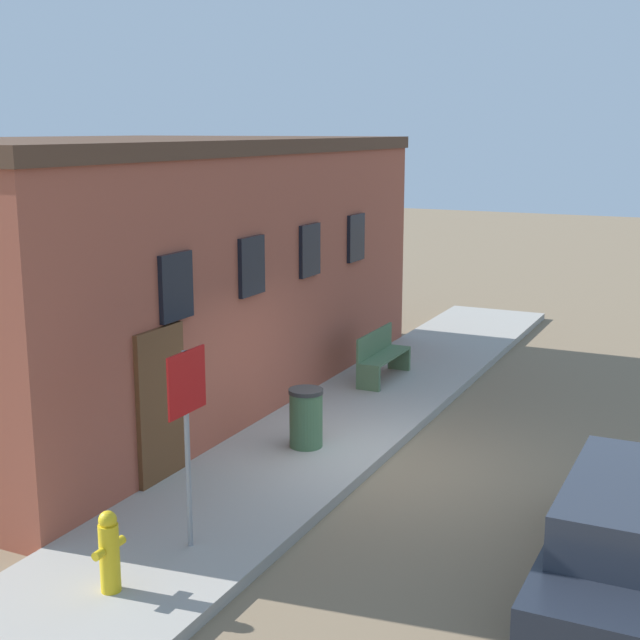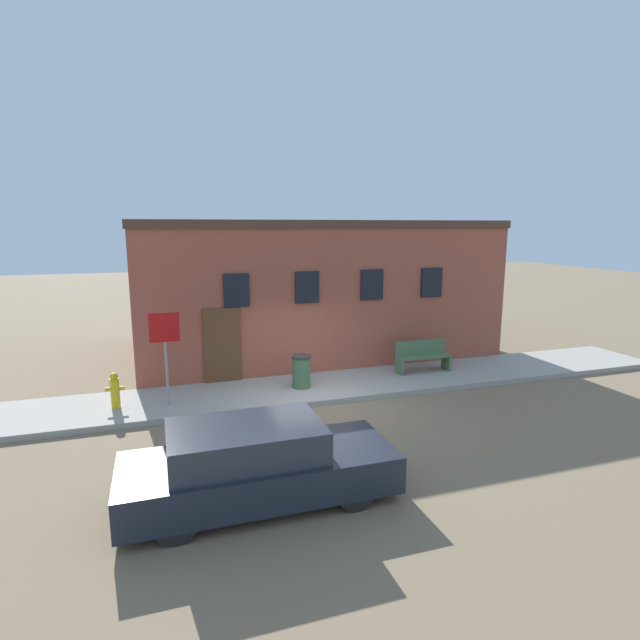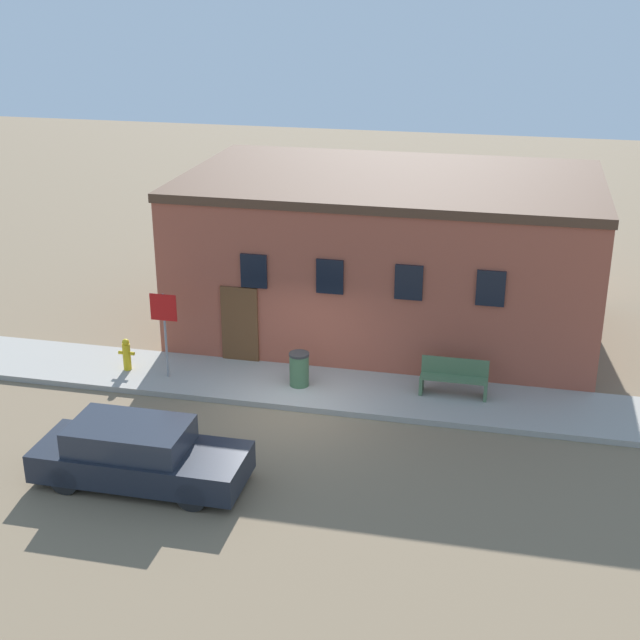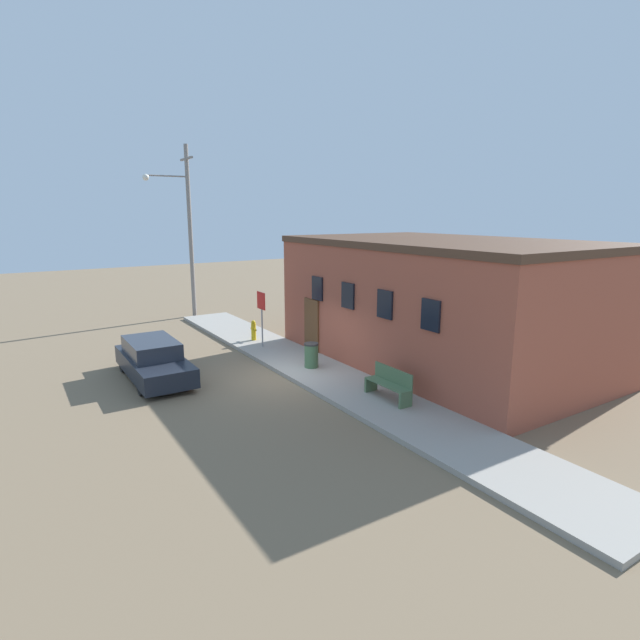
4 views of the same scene
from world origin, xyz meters
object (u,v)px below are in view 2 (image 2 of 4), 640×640
Objects in this scene: bench at (422,356)px; stop_sign at (165,341)px; fire_hydrant at (115,390)px; parked_car at (256,464)px; trash_bin at (301,371)px.

stop_sign is at bearing -175.21° from bench.
parked_car is at bearing -63.13° from fire_hydrant.
parked_car reaches higher than bench.
bench is 1.88× the size of trash_bin.
stop_sign reaches higher than bench.
stop_sign is at bearing -8.19° from fire_hydrant.
stop_sign is 4.93m from parked_car.
parked_car is at bearing -138.81° from bench.
bench is at bearing 5.13° from trash_bin.
parked_car is (-2.17, -4.90, 0.04)m from trash_bin.
bench is 0.38× the size of parked_car.
bench is (8.43, 0.43, 0.02)m from fire_hydrant.
trash_bin is (4.60, 0.09, 0.01)m from fire_hydrant.
stop_sign reaches higher than parked_car.
trash_bin is at bearing -174.87° from bench.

